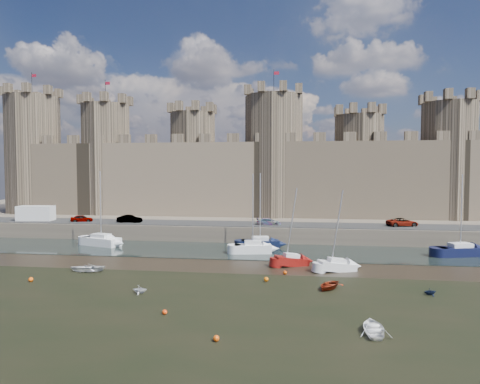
{
  "coord_description": "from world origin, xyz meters",
  "views": [
    {
      "loc": [
        6.79,
        -34.7,
        11.39
      ],
      "look_at": [
        -0.97,
        22.0,
        8.39
      ],
      "focal_mm": 32.0,
      "sensor_mm": 36.0,
      "label": 1
    }
  ],
  "objects": [
    {
      "name": "ground",
      "position": [
        0.0,
        0.0,
        0.0
      ],
      "size": [
        160.0,
        160.0,
        0.0
      ],
      "primitive_type": "plane",
      "color": "black",
      "rests_on": "ground"
    },
    {
      "name": "seaweed_patch",
      "position": [
        0.0,
        -6.0,
        0.01
      ],
      "size": [
        70.0,
        34.0,
        0.01
      ],
      "primitive_type": "cube",
      "color": "black",
      "rests_on": "ground"
    },
    {
      "name": "water_channel",
      "position": [
        0.0,
        24.0,
        0.04
      ],
      "size": [
        160.0,
        12.0,
        0.08
      ],
      "primitive_type": "cube",
      "color": "black",
      "rests_on": "ground"
    },
    {
      "name": "quay",
      "position": [
        0.0,
        60.0,
        1.25
      ],
      "size": [
        160.0,
        60.0,
        2.5
      ],
      "primitive_type": "cube",
      "color": "#4C443A",
      "rests_on": "ground"
    },
    {
      "name": "road",
      "position": [
        0.0,
        34.0,
        2.55
      ],
      "size": [
        160.0,
        7.0,
        0.1
      ],
      "primitive_type": "cube",
      "color": "black",
      "rests_on": "quay"
    },
    {
      "name": "castle",
      "position": [
        -0.64,
        48.0,
        11.67
      ],
      "size": [
        108.5,
        11.0,
        29.0
      ],
      "color": "#42382B",
      "rests_on": "quay"
    },
    {
      "name": "car_0",
      "position": [
        -29.61,
        33.14,
        3.11
      ],
      "size": [
        3.84,
        2.5,
        1.21
      ],
      "primitive_type": "imported",
      "rotation": [
        0.0,
        0.0,
        1.9
      ],
      "color": "gray",
      "rests_on": "quay"
    },
    {
      "name": "car_1",
      "position": [
        -21.09,
        33.05,
        3.17
      ],
      "size": [
        4.11,
        1.57,
        1.34
      ],
      "primitive_type": "imported",
      "rotation": [
        0.0,
        0.0,
        1.61
      ],
      "color": "gray",
      "rests_on": "quay"
    },
    {
      "name": "car_2",
      "position": [
        2.13,
        33.27,
        3.06
      ],
      "size": [
        3.92,
        1.67,
        1.13
      ],
      "primitive_type": "imported",
      "rotation": [
        0.0,
        0.0,
        1.6
      ],
      "color": "gray",
      "rests_on": "quay"
    },
    {
      "name": "car_3",
      "position": [
        22.93,
        34.41,
        3.17
      ],
      "size": [
        5.22,
        3.4,
        1.34
      ],
      "primitive_type": "imported",
      "rotation": [
        0.0,
        0.0,
        1.84
      ],
      "color": "gray",
      "rests_on": "quay"
    },
    {
      "name": "van",
      "position": [
        -38.28,
        33.5,
        3.81
      ],
      "size": [
        6.21,
        3.02,
        2.61
      ],
      "primitive_type": "cube",
      "rotation": [
        0.0,
        0.0,
        0.11
      ],
      "color": "silver",
      "rests_on": "quay"
    },
    {
      "name": "sailboat_0",
      "position": [
        -22.28,
        25.08,
        0.85
      ],
      "size": [
        6.36,
        3.99,
        11.1
      ],
      "rotation": [
        0.0,
        0.0,
        -0.31
      ],
      "color": "silver",
      "rests_on": "ground"
    },
    {
      "name": "sailboat_1",
      "position": [
        1.41,
        26.09,
        0.84
      ],
      "size": [
        5.64,
        2.89,
        10.78
      ],
      "rotation": [
        0.0,
        0.0,
        0.15
      ],
      "color": "black",
      "rests_on": "ground"
    },
    {
      "name": "sailboat_2",
      "position": [
        0.73,
        22.4,
        0.85
      ],
      "size": [
        5.25,
        2.79,
        10.76
      ],
      "rotation": [
        0.0,
        0.0,
        0.18
      ],
      "color": "white",
      "rests_on": "ground"
    },
    {
      "name": "sailboat_3",
      "position": [
        27.94,
        24.3,
        0.82
      ],
      "size": [
        6.51,
        3.86,
        10.7
      ],
      "rotation": [
        0.0,
        0.0,
        0.26
      ],
      "color": "black",
      "rests_on": "ground"
    },
    {
      "name": "sailboat_4",
      "position": [
        6.05,
        15.77,
        0.7
      ],
      "size": [
        4.26,
        3.03,
        9.29
      ],
      "rotation": [
        0.0,
        0.0,
        0.42
      ],
      "color": "maroon",
      "rests_on": "ground"
    },
    {
      "name": "sailboat_5",
      "position": [
        11.13,
        13.81,
        0.68
      ],
      "size": [
        4.54,
        3.05,
        9.14
      ],
      "rotation": [
        0.0,
        0.0,
        0.36
      ],
      "color": "silver",
      "rests_on": "ground"
    },
    {
      "name": "dinghy_2",
      "position": [
        12.05,
        -4.61,
        0.31
      ],
      "size": [
        2.15,
        2.99,
        0.62
      ],
      "primitive_type": "imported",
      "rotation": [
        1.57,
        0.0,
        3.15
      ],
      "color": "silver",
      "rests_on": "ground"
    },
    {
      "name": "dinghy_3",
      "position": [
        -7.59,
        2.42,
        0.39
      ],
      "size": [
        1.64,
        1.47,
        0.77
      ],
      "primitive_type": "imported",
      "rotation": [
        1.57,
        0.0,
        1.42
      ],
      "color": "silver",
      "rests_on": "ground"
    },
    {
      "name": "dinghy_4",
      "position": [
        9.73,
        6.34,
        0.32
      ],
      "size": [
        3.32,
        3.73,
        0.64
      ],
      "primitive_type": "imported",
      "rotation": [
        1.57,
        0.0,
        5.84
      ],
      "color": "maroon",
      "rests_on": "ground"
    },
    {
      "name": "dinghy_6",
      "position": [
        -16.57,
        9.72,
        0.39
      ],
      "size": [
        4.03,
        3.07,
        0.78
      ],
      "primitive_type": "imported",
      "rotation": [
        1.57,
        0.0,
        4.82
      ],
      "color": "silver",
      "rests_on": "ground"
    },
    {
      "name": "dinghy_7",
      "position": [
        18.71,
        5.49,
        0.31
      ],
      "size": [
        1.42,
        1.3,
        0.63
      ],
      "primitive_type": "imported",
      "rotation": [
        1.57,
        0.0,
        1.83
      ],
      "color": "black",
      "rests_on": "ground"
    },
    {
      "name": "buoy_0",
      "position": [
        -20.06,
        4.84,
        0.24
      ],
      "size": [
        0.49,
        0.49,
        0.49
      ],
      "primitive_type": "sphere",
      "color": "#E44F0A",
      "rests_on": "ground"
    },
    {
      "name": "buoy_1",
      "position": [
        5.42,
        11.41,
        0.21
      ],
      "size": [
        0.43,
        0.43,
        0.43
      ],
      "primitive_type": "sphere",
      "color": "#D44509",
      "rests_on": "ground"
    },
    {
      "name": "buoy_2",
      "position": [
        1.47,
        -7.42,
        0.21
      ],
      "size": [
        0.43,
        0.43,
        0.43
      ],
      "primitive_type": "sphere",
      "color": "#D84809",
      "rests_on": "ground"
    },
    {
      "name": "buoy_3",
      "position": [
        3.61,
        8.16,
        0.24
      ],
      "size": [
        0.48,
        0.48,
        0.48
      ],
      "primitive_type": "sphere",
      "color": "#D75E09",
      "rests_on": "ground"
    },
    {
      "name": "buoy_4",
      "position": [
        -3.56,
        -2.78,
        0.2
      ],
      "size": [
        0.4,
        0.4,
        0.4
      ],
      "primitive_type": "sphere",
      "color": "#F03B0A",
      "rests_on": "ground"
    }
  ]
}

